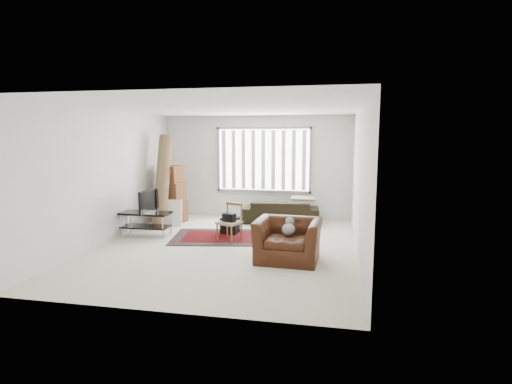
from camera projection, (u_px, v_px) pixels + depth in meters
room at (234, 156)px, 8.11m from camera, size 6.00×6.02×2.71m
persian_rug at (224, 237)px, 8.61m from camera, size 2.41×1.81×0.02m
tv_stand at (146, 219)px, 8.66m from camera, size 1.07×0.48×0.53m
tv at (145, 201)px, 8.61m from camera, size 0.11×0.86×0.50m
subwoofer at (230, 225)px, 8.92m from camera, size 0.38×0.38×0.35m
moving_boxes at (172, 196)px, 10.06m from camera, size 0.67×0.63×1.43m
white_flatpack at (171, 213)px, 9.72m from camera, size 0.52×0.25×0.64m
rolled_rug at (163, 180)px, 9.68m from camera, size 0.41×1.04×2.21m
sofa at (281, 208)px, 10.05m from camera, size 1.96×0.97×0.73m
side_chair at (230, 220)px, 8.25m from camera, size 0.54×0.54×0.79m
armchair at (288, 237)px, 6.98m from camera, size 1.16×1.02×0.83m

